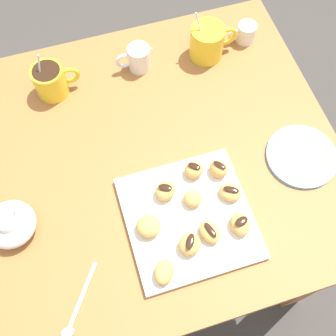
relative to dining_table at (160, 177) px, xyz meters
name	(u,v)px	position (x,y,z in m)	size (l,w,h in m)	color
ground_plane	(163,238)	(0.00, 0.00, -0.59)	(8.00, 8.00, 0.00)	#423D38
dining_table	(160,177)	(0.00, 0.00, 0.00)	(0.89, 0.84, 0.74)	#A36633
pastry_plate_square	(189,218)	(0.02, -0.19, 0.15)	(0.28, 0.28, 0.02)	silver
coffee_mug_yellow_left	(51,80)	(-0.21, 0.26, 0.19)	(0.12, 0.08, 0.13)	yellow
coffee_mug_yellow_right	(208,41)	(0.22, 0.26, 0.19)	(0.13, 0.09, 0.15)	yellow
cream_pitcher_white	(138,57)	(0.02, 0.27, 0.18)	(0.10, 0.06, 0.07)	silver
ice_cream_bowl	(10,223)	(-0.37, -0.09, 0.18)	(0.11, 0.11, 0.08)	silver
chocolate_sauce_pitcher	(246,32)	(0.34, 0.28, 0.17)	(0.09, 0.05, 0.06)	silver
saucer_sky_left	(301,156)	(0.33, -0.12, 0.15)	(0.17, 0.17, 0.01)	#66A8DB
loose_spoon_near_saucer	(77,309)	(-0.27, -0.30, 0.15)	(0.10, 0.13, 0.01)	silver
beignet_0	(240,224)	(0.12, -0.24, 0.18)	(0.04, 0.06, 0.03)	#DBA351
chocolate_drizzle_0	(241,221)	(0.12, -0.24, 0.19)	(0.03, 0.02, 0.01)	black
beignet_1	(164,272)	(-0.08, -0.29, 0.17)	(0.04, 0.06, 0.03)	#DBA351
beignet_2	(190,244)	(-0.01, -0.25, 0.18)	(0.05, 0.05, 0.04)	#DBA351
chocolate_drizzle_2	(190,242)	(-0.01, -0.25, 0.20)	(0.04, 0.02, 0.01)	black
beignet_3	(193,199)	(0.04, -0.15, 0.17)	(0.04, 0.04, 0.03)	#DBA351
beignet_4	(148,226)	(-0.08, -0.19, 0.18)	(0.05, 0.05, 0.04)	#DBA351
beignet_5	(230,192)	(0.12, -0.16, 0.17)	(0.05, 0.04, 0.03)	#DBA351
chocolate_drizzle_5	(231,190)	(0.12, -0.16, 0.19)	(0.04, 0.02, 0.01)	black
beignet_6	(210,232)	(0.05, -0.24, 0.17)	(0.06, 0.04, 0.03)	#DBA351
chocolate_drizzle_6	(210,230)	(0.05, -0.24, 0.19)	(0.04, 0.01, 0.01)	black
beignet_7	(219,169)	(0.12, -0.10, 0.18)	(0.05, 0.04, 0.04)	#DBA351
chocolate_drizzle_7	(220,165)	(0.12, -0.10, 0.20)	(0.03, 0.01, 0.01)	black
beignet_8	(165,191)	(-0.02, -0.12, 0.18)	(0.04, 0.05, 0.04)	#DBA351
chocolate_drizzle_8	(165,188)	(-0.02, -0.12, 0.20)	(0.03, 0.02, 0.01)	black
beignet_9	(194,170)	(0.06, -0.08, 0.18)	(0.04, 0.05, 0.04)	#DBA351
chocolate_drizzle_9	(194,166)	(0.06, -0.08, 0.20)	(0.03, 0.02, 0.01)	black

